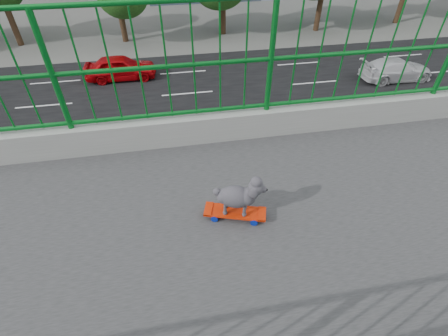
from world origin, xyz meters
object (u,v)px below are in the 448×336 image
Objects in this scene: car_4 at (121,68)px; skateboard at (235,213)px; car_3 at (396,69)px; poodle at (238,195)px.

skateboard is at bearing -169.98° from car_4.
car_4 is (-18.57, -3.28, -6.32)m from skateboard.
skateboard is 0.12× the size of car_3.
skateboard is at bearing 138.36° from car_3.
car_3 is (-15.38, 13.65, -6.60)m from poodle.
car_3 is (-15.37, 13.67, -6.40)m from skateboard.
poodle is (0.01, 0.02, 0.21)m from skateboard.
skateboard reaches higher than car_3.
car_4 is (-18.58, -3.30, -6.52)m from poodle.
skateboard reaches higher than car_4.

